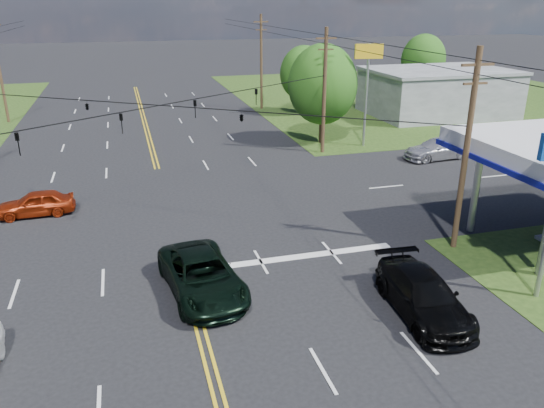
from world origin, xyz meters
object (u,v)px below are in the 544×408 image
object	(u,v)px
tree_far_r	(423,60)
pole_ne	(324,90)
retail_ne	(437,93)
pickup_dkgreen	(202,275)
tree_right_b	(304,73)
pole_se	(466,150)
tree_right_a	(323,85)
suv_black	(423,295)
pole_right_far	(261,61)

from	to	relation	value
tree_far_r	pole_ne	bearing A→B (deg)	-135.00
retail_ne	pickup_dkgreen	xyz separation A→B (m)	(-29.50, -30.03, -1.39)
tree_right_b	pole_se	bearing A→B (deg)	-96.05
tree_right_a	suv_black	distance (m)	26.75
pickup_dkgreen	pole_right_far	bearing A→B (deg)	64.91
pole_se	tree_far_r	world-z (taller)	pole_se
pole_right_far	pickup_dkgreen	size ratio (longest dim) A/B	1.71
pole_ne	pole_right_far	world-z (taller)	pole_right_far
pole_se	retail_ne	bearing A→B (deg)	59.62
pole_ne	pickup_dkgreen	size ratio (longest dim) A/B	1.63
pole_ne	pickup_dkgreen	xyz separation A→B (m)	(-12.50, -19.03, -4.10)
suv_black	pickup_dkgreen	bearing A→B (deg)	158.19
retail_ne	tree_right_a	size ratio (longest dim) A/B	1.71
pole_right_far	tree_far_r	bearing A→B (deg)	5.44
tree_right_b	suv_black	distance (m)	38.85
pole_ne	pole_right_far	distance (m)	19.00
pole_se	pole_right_far	xyz separation A→B (m)	(0.00, 37.00, 0.25)
pole_right_far	tree_right_a	bearing A→B (deg)	-86.42
pole_ne	tree_far_r	distance (m)	29.70
pole_right_far	tree_far_r	distance (m)	21.10
pickup_dkgreen	tree_far_r	bearing A→B (deg)	43.18
tree_far_r	suv_black	size ratio (longest dim) A/B	1.40
tree_right_a	tree_right_b	distance (m)	12.27
suv_black	retail_ne	bearing A→B (deg)	61.39
pole_se	pole_right_far	distance (m)	37.00
pole_se	tree_far_r	xyz separation A→B (m)	(21.00, 39.00, -0.37)
retail_ne	tree_far_r	bearing A→B (deg)	68.20
suv_black	pole_ne	bearing A→B (deg)	82.54
tree_right_b	tree_far_r	size ratio (longest dim) A/B	0.93
pole_ne	tree_right_b	size ratio (longest dim) A/B	1.34
pole_se	suv_black	distance (m)	7.85
tree_right_a	retail_ne	bearing A→B (deg)	26.57
pole_right_far	suv_black	size ratio (longest dim) A/B	1.83
tree_right_a	tree_right_b	xyz separation A→B (m)	(2.50, 12.00, -0.65)
pole_right_far	pickup_dkgreen	distance (m)	40.27
tree_right_a	tree_far_r	distance (m)	26.91
tree_right_a	suv_black	size ratio (longest dim) A/B	1.50
pole_right_far	tree_right_a	distance (m)	16.03
tree_right_b	suv_black	bearing A→B (deg)	-102.10
pole_ne	pole_right_far	size ratio (longest dim) A/B	0.95
retail_ne	pole_se	bearing A→B (deg)	-120.38
pole_se	tree_right_b	xyz separation A→B (m)	(3.50, 33.00, -0.70)
pole_se	tree_right_b	world-z (taller)	pole_se
pickup_dkgreen	suv_black	size ratio (longest dim) A/B	1.07
retail_ne	tree_right_b	distance (m)	14.22
pole_ne	suv_black	distance (m)	23.66
retail_ne	suv_black	xyz separation A→B (m)	(-21.61, -33.84, -1.41)
retail_ne	suv_black	world-z (taller)	retail_ne
retail_ne	pole_right_far	bearing A→B (deg)	154.80
tree_far_r	pole_se	bearing A→B (deg)	-118.30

